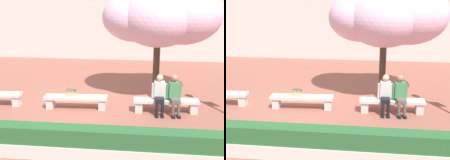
% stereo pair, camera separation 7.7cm
% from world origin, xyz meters
% --- Properties ---
extents(ground_plane, '(100.00, 100.00, 0.00)m').
position_xyz_m(ground_plane, '(0.00, 0.00, 0.00)').
color(ground_plane, '#8E5142').
extents(stone_bench_near_west, '(2.15, 0.53, 0.45)m').
position_xyz_m(stone_bench_near_west, '(0.00, 0.00, 0.31)').
color(stone_bench_near_west, beige).
rests_on(stone_bench_near_west, ground).
extents(stone_bench_center, '(2.15, 0.53, 0.45)m').
position_xyz_m(stone_bench_center, '(3.03, 0.00, 0.31)').
color(stone_bench_center, beige).
rests_on(stone_bench_center, ground).
extents(person_seated_left, '(0.51, 0.69, 1.29)m').
position_xyz_m(person_seated_left, '(2.80, -0.05, 0.70)').
color(person_seated_left, black).
rests_on(person_seated_left, ground).
extents(person_seated_right, '(0.50, 0.72, 1.29)m').
position_xyz_m(person_seated_right, '(3.28, -0.05, 0.70)').
color(person_seated_right, black).
rests_on(person_seated_right, ground).
extents(handbag, '(0.30, 0.15, 0.34)m').
position_xyz_m(handbag, '(-0.16, -0.01, 0.58)').
color(handbag, tan).
rests_on(handbag, stone_bench_near_west).
extents(cherry_tree_main, '(4.23, 2.89, 4.10)m').
position_xyz_m(cherry_tree_main, '(2.82, 1.53, 2.99)').
color(cherry_tree_main, '#473323').
rests_on(cherry_tree_main, ground).
extents(planter_hedge_foreground, '(13.13, 0.50, 0.80)m').
position_xyz_m(planter_hedge_foreground, '(0.00, -3.10, 0.39)').
color(planter_hedge_foreground, beige).
rests_on(planter_hedge_foreground, ground).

